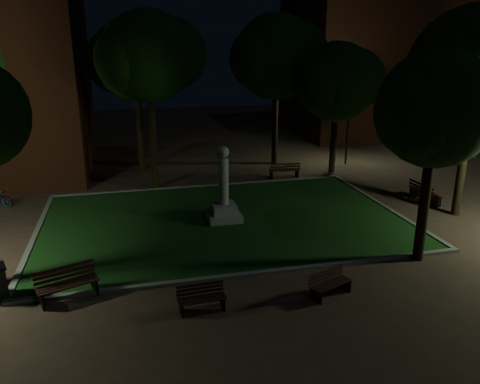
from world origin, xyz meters
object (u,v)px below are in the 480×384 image
(bench_far_side, at_px, (285,171))
(bench_near_right, at_px, (330,284))
(bench_near_left, at_px, (201,299))
(bench_right_side, at_px, (424,193))
(monument, at_px, (224,200))
(bench_west_near, at_px, (67,284))

(bench_far_side, bearing_deg, bench_near_right, 82.42)
(bench_near_left, xyz_separation_m, bench_right_side, (11.90, 6.84, 0.10))
(bench_near_left, bearing_deg, bench_far_side, 58.79)
(bench_near_right, relative_size, bench_far_side, 0.84)
(monument, xyz_separation_m, bench_far_side, (4.72, 5.72, -0.52))
(bench_right_side, bearing_deg, bench_far_side, 40.71)
(bench_near_right, xyz_separation_m, bench_west_near, (-7.69, 1.69, 0.10))
(bench_near_right, xyz_separation_m, bench_far_side, (2.89, 12.55, 0.08))
(bench_west_near, bearing_deg, bench_right_side, -1.86)
(bench_near_right, height_order, bench_far_side, bench_far_side)
(bench_near_left, relative_size, bench_right_side, 0.78)
(bench_west_near, bearing_deg, bench_near_right, -32.76)
(monument, relative_size, bench_near_right, 2.18)
(monument, xyz_separation_m, bench_near_right, (1.83, -6.83, -0.60))
(bench_far_side, bearing_deg, bench_right_side, 137.70)
(monument, bearing_deg, bench_far_side, 50.43)
(bench_near_right, distance_m, bench_far_side, 12.88)
(monument, xyz_separation_m, bench_right_side, (9.83, 0.10, -0.50))
(bench_west_near, distance_m, bench_far_side, 15.16)
(monument, bearing_deg, bench_right_side, 0.60)
(bench_near_left, distance_m, bench_far_side, 14.19)
(monument, distance_m, bench_far_side, 7.43)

